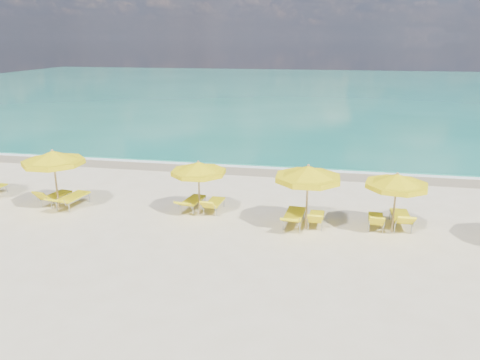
# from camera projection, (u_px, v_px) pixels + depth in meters

# --- Properties ---
(ground_plane) EXTENTS (120.00, 120.00, 0.00)m
(ground_plane) POSITION_uv_depth(u_px,v_px,m) (233.00, 221.00, 17.89)
(ground_plane) COLOR beige
(ocean) EXTENTS (120.00, 80.00, 0.30)m
(ocean) POSITION_uv_depth(u_px,v_px,m) (306.00, 90.00, 62.97)
(ocean) COLOR #14715D
(ocean) RESTS_ON ground
(wet_sand_band) EXTENTS (120.00, 2.60, 0.01)m
(wet_sand_band) POSITION_uv_depth(u_px,v_px,m) (261.00, 170.00, 24.84)
(wet_sand_band) COLOR tan
(wet_sand_band) RESTS_ON ground
(foam_line) EXTENTS (120.00, 1.20, 0.03)m
(foam_line) POSITION_uv_depth(u_px,v_px,m) (263.00, 166.00, 25.59)
(foam_line) COLOR white
(foam_line) RESTS_ON ground
(whitecap_near) EXTENTS (14.00, 0.36, 0.05)m
(whitecap_near) POSITION_uv_depth(u_px,v_px,m) (201.00, 132.00, 34.95)
(whitecap_near) COLOR white
(whitecap_near) RESTS_ON ground
(whitecap_far) EXTENTS (18.00, 0.30, 0.05)m
(whitecap_far) POSITION_uv_depth(u_px,v_px,m) (385.00, 122.00, 38.97)
(whitecap_far) COLOR white
(whitecap_far) RESTS_ON ground
(umbrella_3) EXTENTS (3.23, 3.23, 2.49)m
(umbrella_3) POSITION_uv_depth(u_px,v_px,m) (53.00, 158.00, 18.62)
(umbrella_3) COLOR tan
(umbrella_3) RESTS_ON ground
(umbrella_4) EXTENTS (2.77, 2.77, 2.20)m
(umbrella_4) POSITION_uv_depth(u_px,v_px,m) (198.00, 169.00, 18.07)
(umbrella_4) COLOR tan
(umbrella_4) RESTS_ON ground
(umbrella_5) EXTENTS (3.15, 3.15, 2.46)m
(umbrella_5) POSITION_uv_depth(u_px,v_px,m) (308.00, 174.00, 16.59)
(umbrella_5) COLOR tan
(umbrella_5) RESTS_ON ground
(umbrella_6) EXTENTS (2.64, 2.64, 2.25)m
(umbrella_6) POSITION_uv_depth(u_px,v_px,m) (397.00, 181.00, 16.32)
(umbrella_6) COLOR tan
(umbrella_6) RESTS_ON ground
(lounger_3_left) EXTENTS (0.87, 1.78, 0.85)m
(lounger_3_left) POSITION_uv_depth(u_px,v_px,m) (56.00, 199.00, 19.70)
(lounger_3_left) COLOR #A5A8AD
(lounger_3_left) RESTS_ON ground
(lounger_3_right) EXTENTS (0.94, 2.13, 0.75)m
(lounger_3_right) POSITION_uv_depth(u_px,v_px,m) (72.00, 201.00, 19.36)
(lounger_3_right) COLOR #A5A8AD
(lounger_3_right) RESTS_ON ground
(lounger_4_left) EXTENTS (0.85, 1.93, 0.70)m
(lounger_4_left) POSITION_uv_depth(u_px,v_px,m) (193.00, 204.00, 19.06)
(lounger_4_left) COLOR #A5A8AD
(lounger_4_left) RESTS_ON ground
(lounger_4_right) EXTENTS (0.67, 1.72, 0.77)m
(lounger_4_right) POSITION_uv_depth(u_px,v_px,m) (214.00, 206.00, 18.85)
(lounger_4_right) COLOR #A5A8AD
(lounger_4_right) RESTS_ON ground
(lounger_5_left) EXTENTS (0.81, 2.12, 0.76)m
(lounger_5_left) POSITION_uv_depth(u_px,v_px,m) (294.00, 219.00, 17.43)
(lounger_5_left) COLOR #A5A8AD
(lounger_5_left) RESTS_ON ground
(lounger_5_right) EXTENTS (0.61, 1.60, 0.78)m
(lounger_5_right) POSITION_uv_depth(u_px,v_px,m) (316.00, 221.00, 17.41)
(lounger_5_right) COLOR #A5A8AD
(lounger_5_right) RESTS_ON ground
(lounger_6_left) EXTENTS (0.63, 1.62, 0.77)m
(lounger_6_left) POSITION_uv_depth(u_px,v_px,m) (376.00, 223.00, 17.22)
(lounger_6_left) COLOR #A5A8AD
(lounger_6_left) RESTS_ON ground
(lounger_6_right) EXTENTS (0.69, 1.95, 0.86)m
(lounger_6_right) POSITION_uv_depth(u_px,v_px,m) (401.00, 221.00, 17.27)
(lounger_6_right) COLOR #A5A8AD
(lounger_6_right) RESTS_ON ground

